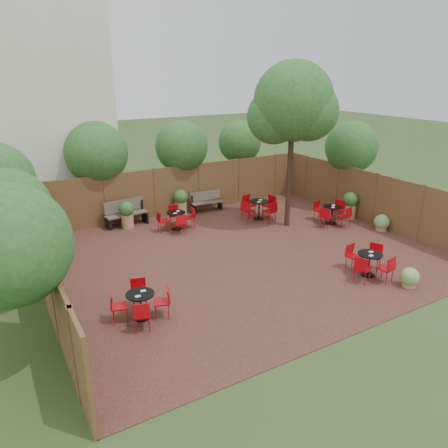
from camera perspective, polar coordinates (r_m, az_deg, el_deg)
ground at (r=13.83m, az=2.52°, el=-4.22°), size 80.00×80.00×0.00m
courtyard_paving at (r=13.83m, az=2.52°, el=-4.18°), size 12.00×10.00×0.02m
fence_back at (r=17.65m, az=-6.22°, el=4.59°), size 12.00×0.08×2.00m
fence_left at (r=11.61m, az=-23.37°, el=-5.52°), size 0.08×10.00×2.00m
fence_right at (r=17.29m, az=19.60°, el=3.19°), size 0.08×10.00×2.00m
neighbour_building at (r=18.80m, az=-23.53°, el=13.35°), size 5.00×4.00×8.00m
overhang_foliage at (r=14.46m, az=-10.31°, el=7.69°), size 15.54×10.55×2.37m
courtyard_tree at (r=15.62m, az=9.29°, el=15.31°), size 2.91×2.84×6.03m
park_bench_left at (r=16.67m, az=-13.12°, el=1.55°), size 1.66×0.72×1.00m
park_bench_right at (r=17.95m, az=-2.39°, el=3.12°), size 1.39×0.57×0.84m
bistro_tables at (r=14.58m, az=5.21°, el=-1.13°), size 10.17×7.72×0.87m
planters at (r=16.29m, az=-6.50°, el=1.78°), size 11.90×4.44×1.13m
low_shrubs at (r=14.87m, az=25.62°, el=-3.19°), size 3.40×4.52×0.65m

